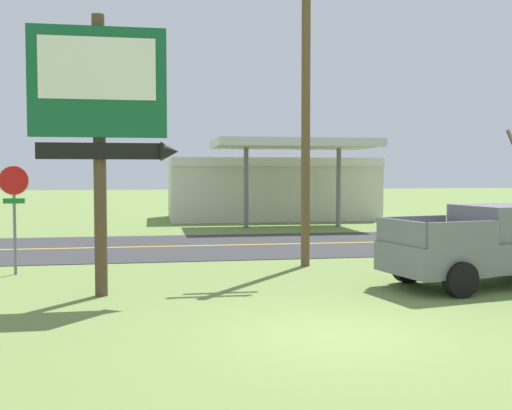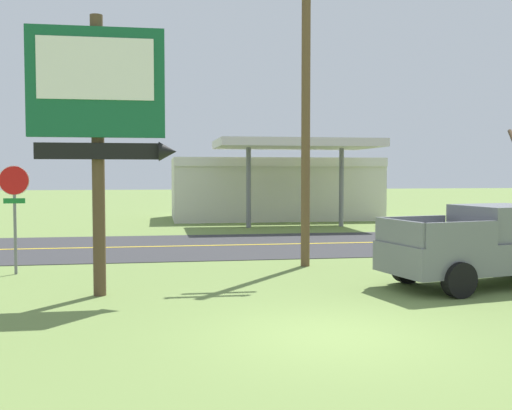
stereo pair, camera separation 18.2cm
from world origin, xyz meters
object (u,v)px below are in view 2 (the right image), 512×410
Objects in this scene: stop_sign at (14,200)px; gas_station at (274,186)px; motel_sign at (100,108)px; pickup_grey_parked_on_lawn at (489,246)px; utility_pole at (306,98)px.

gas_station is at bearing 59.96° from stop_sign.
motel_sign is 9.77m from pickup_grey_parked_on_lawn.
stop_sign is at bearing 163.27° from pickup_grey_parked_on_lawn.
utility_pole is (5.53, 3.63, 0.74)m from motel_sign.
stop_sign reaches higher than pickup_grey_parked_on_lawn.
pickup_grey_parked_on_lawn is (1.09, -22.07, -0.98)m from gas_station.
pickup_grey_parked_on_lawn is (3.69, -3.73, -3.96)m from utility_pole.
gas_station reaches higher than pickup_grey_parked_on_lawn.
stop_sign is 12.37m from pickup_grey_parked_on_lawn.
stop_sign is at bearing -178.71° from utility_pole.
gas_station reaches higher than stop_sign.
motel_sign is at bearing -146.74° from utility_pole.
utility_pole is 1.68× the size of pickup_grey_parked_on_lawn.
motel_sign is at bearing 179.38° from pickup_grey_parked_on_lawn.
gas_station is at bearing 81.93° from utility_pole.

